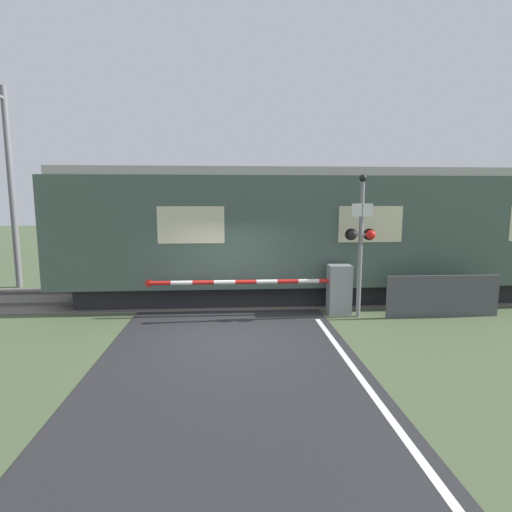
# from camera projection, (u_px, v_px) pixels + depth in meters

# --- Properties ---
(ground_plane) EXTENTS (80.00, 80.00, 0.00)m
(ground_plane) POSITION_uv_depth(u_px,v_px,m) (229.00, 335.00, 9.01)
(ground_plane) COLOR #475638
(track_bed) EXTENTS (36.00, 3.20, 0.13)m
(track_bed) POSITION_uv_depth(u_px,v_px,m) (229.00, 296.00, 12.52)
(track_bed) COLOR #666056
(track_bed) RESTS_ON ground_plane
(train) EXTENTS (17.70, 3.17, 3.92)m
(train) POSITION_uv_depth(u_px,v_px,m) (352.00, 233.00, 12.50)
(train) COLOR black
(train) RESTS_ON ground_plane
(crossing_barrier) EXTENTS (5.40, 0.44, 1.32)m
(crossing_barrier) POSITION_uv_depth(u_px,v_px,m) (325.00, 288.00, 10.62)
(crossing_barrier) COLOR gray
(crossing_barrier) RESTS_ON ground_plane
(signal_post) EXTENTS (0.77, 0.26, 3.66)m
(signal_post) POSITION_uv_depth(u_px,v_px,m) (361.00, 237.00, 10.16)
(signal_post) COLOR gray
(signal_post) RESTS_ON ground_plane
(catenary_pole) EXTENTS (0.20, 1.90, 6.74)m
(catenary_pole) POSITION_uv_depth(u_px,v_px,m) (10.00, 185.00, 13.43)
(catenary_pole) COLOR slate
(catenary_pole) RESTS_ON ground_plane
(roadside_fence) EXTENTS (2.99, 0.06, 1.10)m
(roadside_fence) POSITION_uv_depth(u_px,v_px,m) (443.00, 296.00, 10.35)
(roadside_fence) COLOR #4C4C51
(roadside_fence) RESTS_ON ground_plane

